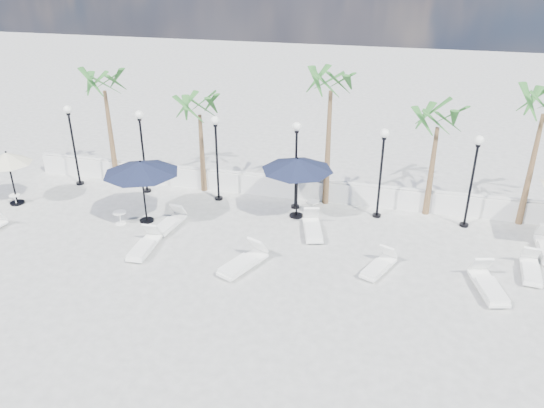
% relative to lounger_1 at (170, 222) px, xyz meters
% --- Properties ---
extents(ground, '(100.00, 100.00, 0.00)m').
position_rel_lounger_1_xyz_m(ground, '(4.52, -3.47, -0.23)').
color(ground, gray).
rests_on(ground, ground).
extents(balustrade, '(26.00, 0.30, 1.01)m').
position_rel_lounger_1_xyz_m(balustrade, '(4.52, 4.03, 0.24)').
color(balustrade, silver).
rests_on(balustrade, ground).
extents(lamppost_0, '(0.36, 0.36, 3.84)m').
position_rel_lounger_1_xyz_m(lamppost_0, '(-5.98, 3.03, 2.26)').
color(lamppost_0, black).
rests_on(lamppost_0, ground).
extents(lamppost_1, '(0.36, 0.36, 3.84)m').
position_rel_lounger_1_xyz_m(lamppost_1, '(-2.48, 3.03, 2.26)').
color(lamppost_1, black).
rests_on(lamppost_1, ground).
extents(lamppost_2, '(0.36, 0.36, 3.84)m').
position_rel_lounger_1_xyz_m(lamppost_2, '(1.02, 3.03, 2.26)').
color(lamppost_2, black).
rests_on(lamppost_2, ground).
extents(lamppost_3, '(0.36, 0.36, 3.84)m').
position_rel_lounger_1_xyz_m(lamppost_3, '(4.52, 3.03, 2.26)').
color(lamppost_3, black).
rests_on(lamppost_3, ground).
extents(lamppost_4, '(0.36, 0.36, 3.84)m').
position_rel_lounger_1_xyz_m(lamppost_4, '(8.02, 3.03, 2.26)').
color(lamppost_4, black).
rests_on(lamppost_4, ground).
extents(lamppost_5, '(0.36, 0.36, 3.84)m').
position_rel_lounger_1_xyz_m(lamppost_5, '(11.52, 3.03, 2.26)').
color(lamppost_5, black).
rests_on(lamppost_5, ground).
extents(palm_0, '(2.60, 2.60, 5.50)m').
position_rel_lounger_1_xyz_m(palm_0, '(-4.48, 3.83, 4.30)').
color(palm_0, brown).
rests_on(palm_0, ground).
extents(palm_1, '(2.60, 2.60, 4.70)m').
position_rel_lounger_1_xyz_m(palm_1, '(0.02, 3.83, 3.52)').
color(palm_1, brown).
rests_on(palm_1, ground).
extents(palm_2, '(2.60, 2.60, 6.10)m').
position_rel_lounger_1_xyz_m(palm_2, '(5.72, 3.83, 4.88)').
color(palm_2, brown).
rests_on(palm_2, ground).
extents(palm_3, '(2.60, 2.60, 4.90)m').
position_rel_lounger_1_xyz_m(palm_3, '(10.02, 3.83, 3.72)').
color(palm_3, brown).
rests_on(palm_3, ground).
extents(palm_4, '(2.60, 2.60, 5.70)m').
position_rel_lounger_1_xyz_m(palm_4, '(13.72, 3.83, 4.50)').
color(palm_4, brown).
rests_on(palm_4, ground).
extents(lounger_1, '(0.82, 1.91, 0.69)m').
position_rel_lounger_1_xyz_m(lounger_1, '(0.00, 0.00, 0.00)').
color(lounger_1, white).
rests_on(lounger_1, ground).
extents(lounger_2, '(1.46, 2.19, 0.79)m').
position_rel_lounger_1_xyz_m(lounger_2, '(3.75, -2.17, 0.03)').
color(lounger_2, white).
rests_on(lounger_2, ground).
extents(lounger_3, '(0.72, 1.97, 0.73)m').
position_rel_lounger_1_xyz_m(lounger_3, '(-0.14, -1.95, 0.01)').
color(lounger_3, white).
rests_on(lounger_3, ground).
extents(lounger_4, '(1.15, 2.10, 0.75)m').
position_rel_lounger_1_xyz_m(lounger_4, '(5.66, 0.92, 0.02)').
color(lounger_4, white).
rests_on(lounger_4, ground).
extents(lounger_5, '(1.23, 1.86, 0.67)m').
position_rel_lounger_1_xyz_m(lounger_5, '(8.38, -1.21, -0.01)').
color(lounger_5, white).
rests_on(lounger_5, ground).
extents(lounger_6, '(0.76, 1.89, 0.69)m').
position_rel_lounger_1_xyz_m(lounger_6, '(13.47, -0.18, -0.00)').
color(lounger_6, white).
rests_on(lounger_6, ground).
extents(lounger_8, '(1.17, 2.20, 0.79)m').
position_rel_lounger_1_xyz_m(lounger_8, '(11.92, -1.58, 0.03)').
color(lounger_8, white).
rests_on(lounger_8, ground).
extents(side_table_0, '(0.46, 0.46, 0.44)m').
position_rel_lounger_1_xyz_m(side_table_0, '(-7.48, 0.38, 0.03)').
color(side_table_0, white).
rests_on(side_table_0, ground).
extents(side_table_1, '(0.54, 0.54, 0.52)m').
position_rel_lounger_1_xyz_m(side_table_1, '(-2.10, -0.17, 0.08)').
color(side_table_1, white).
rests_on(side_table_1, ground).
extents(side_table_2, '(0.55, 0.55, 0.53)m').
position_rel_lounger_1_xyz_m(side_table_2, '(5.33, 2.73, 0.09)').
color(side_table_2, white).
rests_on(side_table_2, ground).
extents(parasol_navy_left, '(3.04, 3.04, 2.68)m').
position_rel_lounger_1_xyz_m(parasol_navy_left, '(-1.17, 0.30, 2.13)').
color(parasol_navy_left, black).
rests_on(parasol_navy_left, ground).
extents(parasol_navy_mid, '(2.96, 2.96, 2.65)m').
position_rel_lounger_1_xyz_m(parasol_navy_mid, '(4.74, 2.23, 2.10)').
color(parasol_navy_mid, black).
rests_on(parasol_navy_mid, ground).
extents(parasol_cream_small, '(2.00, 2.00, 2.46)m').
position_rel_lounger_1_xyz_m(parasol_cream_small, '(-7.48, 0.45, 1.87)').
color(parasol_cream_small, black).
rests_on(parasol_cream_small, ground).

